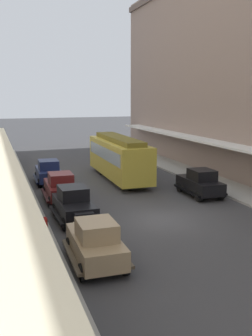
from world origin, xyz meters
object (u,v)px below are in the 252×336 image
Objects in this scene: parked_car_2 at (60,186)px; parked_car_5 at (74,204)px; streetcar at (119,156)px; parked_car_0 at (95,241)px; pedestrian_1 at (0,221)px; parked_car_1 at (200,182)px; parked_car_4 at (48,171)px; fire_hydrant at (45,225)px.

parked_car_2 is 4.28m from parked_car_5.
streetcar reaches higher than parked_car_2.
parked_car_0 is 2.61× the size of pedestrian_1.
pedestrian_1 is (-12.91, -4.35, 0.05)m from parked_car_1.
parked_car_0 and parked_car_4 have the same top height.
streetcar reaches higher than fire_hydrant.
parked_car_0 is 1.00× the size of parked_car_2.
parked_car_1 is 11.69m from fire_hydrant.
parked_car_1 is at bearing -61.83° from streetcar.
parked_car_2 is at bearing 168.48° from parked_car_1.
pedestrian_1 is at bearing -178.19° from fire_hydrant.
pedestrian_1 is at bearing -153.41° from parked_car_5.
parked_car_0 is at bearing -111.56° from streetcar.
parked_car_0 is at bearing -68.37° from fire_hydrant.
pedestrian_1 is (-3.83, -11.50, 0.05)m from parked_car_4.
parked_car_2 is 1.00× the size of parked_car_5.
parked_car_1 is at bearing 14.99° from parked_car_5.
parked_car_5 is (-9.07, -2.43, 0.00)m from parked_car_1.
parked_car_1 is at bearing -38.20° from parked_car_4.
streetcar reaches higher than parked_car_5.
parked_car_0 is at bearing -139.26° from parked_car_1.
streetcar is 11.76× the size of fire_hydrant.
parked_car_2 is at bearing 58.18° from pedestrian_1.
streetcar is (5.51, 4.79, 0.96)m from parked_car_2.
parked_car_4 is at bearing 81.13° from fire_hydrant.
streetcar is (5.53, -0.51, 0.96)m from parked_car_4.
parked_car_4 is 0.45× the size of streetcar.
fire_hydrant is 0.50× the size of pedestrian_1.
parked_car_0 is 4.09m from fire_hydrant.
parked_car_1 is at bearing 18.63° from pedestrian_1.
fire_hydrant is at bearing -98.87° from parked_car_4.
fire_hydrant is 2.09m from pedestrian_1.
parked_car_4 and parked_car_5 have the same top height.
parked_car_2 is 7.30m from pedestrian_1.
parked_car_2 is 5.30m from parked_car_4.
parked_car_1 and parked_car_2 have the same top height.
streetcar is 13.21m from fire_hydrant.
parked_car_2 is 1.00× the size of parked_car_4.
parked_car_5 is (0.30, 5.64, 0.00)m from parked_car_0.
fire_hydrant is (-1.80, -1.86, -0.38)m from parked_car_5.
parked_car_5 is 4.30m from pedestrian_1.
fire_hydrant is (-10.87, -4.29, -0.38)m from parked_car_1.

